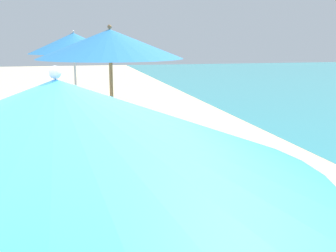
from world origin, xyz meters
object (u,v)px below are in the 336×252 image
at_px(lounger_farthest_inland, 128,147).
at_px(umbrella_nearest, 58,130).
at_px(lounger_second_inland, 160,230).
at_px(umbrella_second, 110,44).
at_px(beach_ball, 235,150).
at_px(lounger_second_shoreside, 136,169).
at_px(umbrella_farthest, 74,43).
at_px(lounger_farthest_shoreside, 98,129).

bearing_deg(lounger_farthest_inland, umbrella_nearest, -113.87).
relative_size(lounger_second_inland, lounger_farthest_inland, 1.00).
relative_size(umbrella_second, beach_ball, 9.05).
bearing_deg(lounger_second_shoreside, umbrella_second, -124.50).
distance_m(lounger_second_inland, beach_ball, 4.42).
distance_m(umbrella_nearest, umbrella_second, 3.81).
height_order(lounger_second_shoreside, beach_ball, lounger_second_shoreside).
relative_size(umbrella_nearest, lounger_second_shoreside, 1.51).
relative_size(umbrella_second, lounger_second_shoreside, 1.63).
bearing_deg(umbrella_farthest, lounger_second_shoreside, -66.02).
height_order(umbrella_farthest, lounger_farthest_shoreside, umbrella_farthest).
relative_size(umbrella_nearest, lounger_second_inland, 1.56).
bearing_deg(lounger_farthest_inland, umbrella_farthest, 124.19).
height_order(umbrella_nearest, lounger_farthest_inland, umbrella_nearest).
xyz_separation_m(lounger_second_inland, lounger_farthest_shoreside, (-0.41, 5.81, 0.05)).
distance_m(umbrella_nearest, lounger_farthest_shoreside, 8.62).
relative_size(lounger_second_inland, beach_ball, 5.37).
bearing_deg(lounger_second_shoreside, umbrella_nearest, -114.75).
relative_size(umbrella_nearest, umbrella_farthest, 0.92).
bearing_deg(beach_ball, lounger_farthest_shoreside, 143.39).
height_order(umbrella_nearest, umbrella_second, umbrella_second).
xyz_separation_m(umbrella_second, beach_ball, (2.96, 2.47, -2.38)).
relative_size(umbrella_nearest, lounger_farthest_inland, 1.55).
relative_size(umbrella_farthest, beach_ball, 9.06).
relative_size(umbrella_second, umbrella_farthest, 1.00).
relative_size(lounger_second_shoreside, lounger_farthest_inland, 1.03).
xyz_separation_m(umbrella_second, lounger_farthest_inland, (0.55, 2.63, -2.19)).
bearing_deg(umbrella_nearest, umbrella_second, 81.08).
bearing_deg(umbrella_farthest, lounger_farthest_inland, -42.01).
bearing_deg(lounger_second_shoreside, lounger_second_inland, -104.16).
bearing_deg(lounger_second_inland, lounger_farthest_shoreside, 90.61).
xyz_separation_m(umbrella_farthest, lounger_farthest_inland, (1.02, -0.92, -2.17)).
relative_size(umbrella_second, lounger_second_inland, 1.69).
bearing_deg(lounger_second_inland, beach_ball, 51.88).
xyz_separation_m(lounger_second_shoreside, lounger_second_inland, (-0.08, -2.45, 0.01)).
bearing_deg(lounger_farthest_shoreside, lounger_second_shoreside, -81.12).
bearing_deg(lounger_second_inland, umbrella_farthest, 97.64).
bearing_deg(umbrella_second, umbrella_nearest, -98.92).
bearing_deg(umbrella_second, lounger_farthest_inland, 78.31).
xyz_separation_m(umbrella_second, umbrella_farthest, (-0.48, 3.56, -0.02)).
bearing_deg(umbrella_second, lounger_second_shoreside, 67.76).
xyz_separation_m(umbrella_nearest, umbrella_second, (0.59, 3.75, 0.35)).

